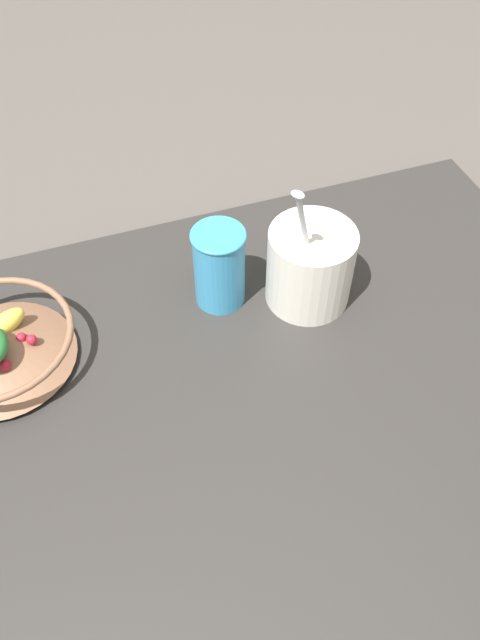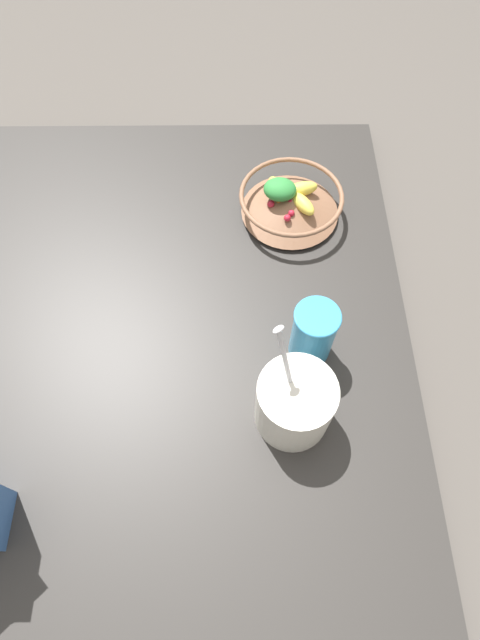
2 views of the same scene
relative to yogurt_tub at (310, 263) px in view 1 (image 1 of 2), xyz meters
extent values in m
plane|color=#4C4742|center=(-0.34, 0.17, -0.11)|extent=(6.00, 6.00, 0.00)
cube|color=#2D2B28|center=(-0.34, 0.17, -0.09)|extent=(1.17, 1.17, 0.03)
cylinder|color=brown|center=(0.02, 0.47, -0.07)|extent=(0.12, 0.12, 0.01)
ellipsoid|color=#EFD64C|center=(0.05, 0.45, -0.02)|extent=(0.06, 0.07, 0.03)
sphere|color=red|center=(0.02, 0.43, -0.03)|extent=(0.01, 0.01, 0.01)
sphere|color=red|center=(0.02, 0.46, -0.03)|extent=(0.02, 0.02, 0.02)
sphere|color=red|center=(0.01, 0.42, -0.03)|extent=(0.02, 0.02, 0.02)
sphere|color=red|center=(-0.02, 0.46, -0.03)|extent=(0.02, 0.02, 0.02)
cylinder|color=silver|center=(0.00, 0.00, -0.01)|extent=(0.13, 0.13, 0.13)
cylinder|color=white|center=(0.00, 0.00, 0.05)|extent=(0.12, 0.12, 0.02)
cylinder|color=silver|center=(-0.02, 0.02, 0.08)|extent=(0.05, 0.06, 0.17)
ellipsoid|color=silver|center=(-0.04, 0.05, 0.17)|extent=(0.02, 0.02, 0.01)
cylinder|color=#3893C6|center=(0.04, 0.13, 0.00)|extent=(0.08, 0.08, 0.13)
torus|color=#3893C6|center=(0.04, 0.13, 0.06)|extent=(0.08, 0.08, 0.01)
camera|label=1|loc=(-0.59, 0.32, 0.66)|focal=35.00mm
camera|label=2|loc=(-0.09, -0.28, 0.79)|focal=28.00mm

